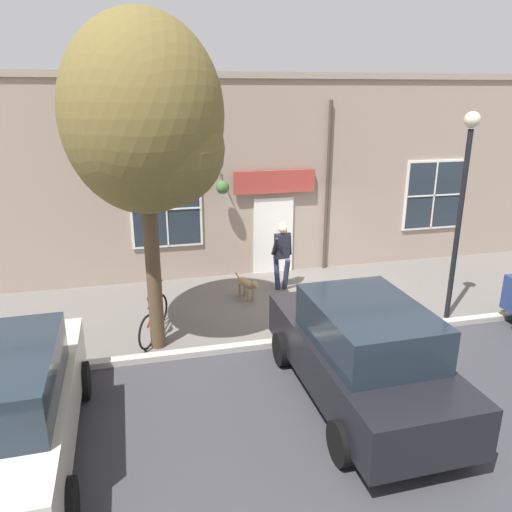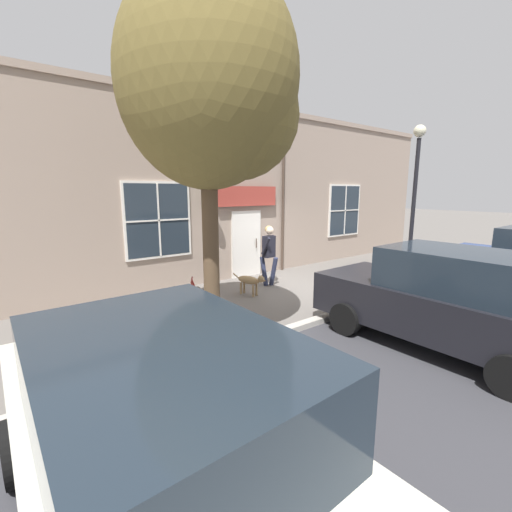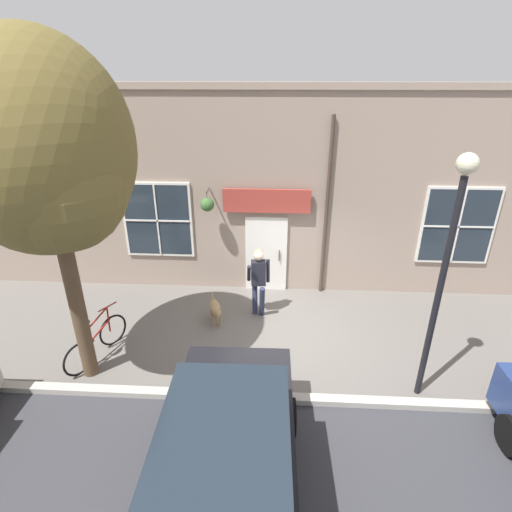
{
  "view_description": "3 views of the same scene",
  "coord_description": "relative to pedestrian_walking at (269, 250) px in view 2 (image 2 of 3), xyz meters",
  "views": [
    {
      "loc": [
        10.52,
        -4.02,
        4.8
      ],
      "look_at": [
        -0.16,
        -1.43,
        1.18
      ],
      "focal_mm": 35.0,
      "sensor_mm": 36.0,
      "label": 1
    },
    {
      "loc": [
        6.57,
        -6.74,
        2.71
      ],
      "look_at": [
        -0.75,
        -1.14,
        0.95
      ],
      "focal_mm": 24.0,
      "sensor_mm": 36.0,
      "label": 2
    },
    {
      "loc": [
        7.54,
        -0.16,
        5.47
      ],
      "look_at": [
        -1.28,
        -0.67,
        1.4
      ],
      "focal_mm": 28.0,
      "sensor_mm": 36.0,
      "label": 3
    }
  ],
  "objects": [
    {
      "name": "street_tree_by_curb",
      "position": [
        2.39,
        -3.15,
        3.23
      ],
      "size": [
        3.1,
        2.79,
        6.13
      ],
      "color": "brown",
      "rests_on": "ground_plane"
    },
    {
      "name": "street_lamp",
      "position": [
        2.49,
        3.12,
        1.88
      ],
      "size": [
        0.32,
        0.32,
        4.44
      ],
      "color": "black",
      "rests_on": "ground_plane"
    },
    {
      "name": "leaning_bicycle",
      "position": [
        1.82,
        -3.27,
        -0.68
      ],
      "size": [
        1.63,
        0.68,
        1.01
      ],
      "color": "black",
      "rests_on": "ground_plane"
    },
    {
      "name": "pedestrian_walking",
      "position": [
        0.0,
        0.0,
        0.0
      ],
      "size": [
        0.56,
        0.55,
        1.75
      ],
      "color": "#282D47",
      "rests_on": "ground_plane"
    },
    {
      "name": "storefront_facade",
      "position": [
        -1.48,
        0.59,
        1.58
      ],
      "size": [
        0.95,
        18.0,
        5.28
      ],
      "color": "gray",
      "rests_on": "ground_plane"
    },
    {
      "name": "ground_plane",
      "position": [
        0.86,
        0.59,
        -1.06
      ],
      "size": [
        90.0,
        90.0,
        0.0
      ],
      "primitive_type": "plane",
      "color": "#66605B"
    },
    {
      "name": "parked_car_mid_block",
      "position": [
        4.94,
        -0.15,
        -0.18
      ],
      "size": [
        4.33,
        2.0,
        1.75
      ],
      "color": "black",
      "rests_on": "ground_plane"
    },
    {
      "name": "dog_on_leash",
      "position": [
        0.45,
        -0.99,
        -0.66
      ],
      "size": [
        1.05,
        0.43,
        0.6
      ],
      "color": "#997A51",
      "rests_on": "ground_plane"
    },
    {
      "name": "parked_car_nearest_curb",
      "position": [
        5.22,
        -5.35,
        -0.18
      ],
      "size": [
        4.33,
        2.0,
        1.75
      ],
      "color": "beige",
      "rests_on": "ground_plane"
    }
  ]
}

